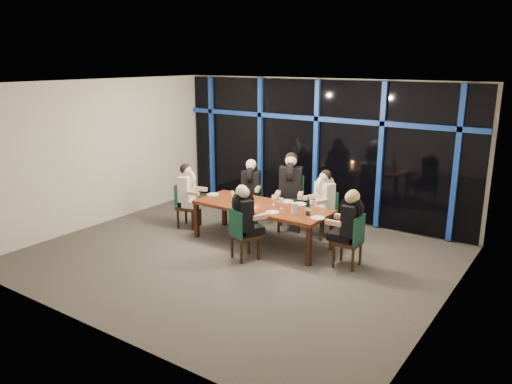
# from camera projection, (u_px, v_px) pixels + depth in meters

# --- Properties ---
(room) EXTENTS (7.04, 7.00, 3.02)m
(room) POSITION_uv_depth(u_px,v_px,m) (236.00, 143.00, 8.31)
(room) COLOR #544E4A
(room) RESTS_ON ground
(window_wall) EXTENTS (6.86, 0.43, 2.94)m
(window_wall) POSITION_uv_depth(u_px,v_px,m) (318.00, 147.00, 10.76)
(window_wall) COLOR black
(window_wall) RESTS_ON ground
(dining_table) EXTENTS (2.60, 1.00, 0.75)m
(dining_table) POSITION_uv_depth(u_px,v_px,m) (262.00, 209.00, 9.30)
(dining_table) COLOR brown
(dining_table) RESTS_ON ground
(chair_far_left) EXTENTS (0.57, 0.57, 0.93)m
(chair_far_left) POSITION_uv_depth(u_px,v_px,m) (251.00, 198.00, 10.65)
(chair_far_left) COLOR black
(chair_far_left) RESTS_ON ground
(chair_far_mid) EXTENTS (0.66, 0.66, 1.08)m
(chair_far_mid) POSITION_uv_depth(u_px,v_px,m) (291.00, 200.00, 10.17)
(chair_far_mid) COLOR black
(chair_far_mid) RESTS_ON ground
(chair_far_right) EXTENTS (0.56, 0.56, 0.91)m
(chair_far_right) POSITION_uv_depth(u_px,v_px,m) (326.00, 211.00, 9.73)
(chair_far_right) COLOR black
(chair_far_right) RESTS_ON ground
(chair_end_left) EXTENTS (0.51, 0.51, 0.91)m
(chair_end_left) POSITION_uv_depth(u_px,v_px,m) (185.00, 203.00, 10.29)
(chair_end_left) COLOR black
(chair_end_left) RESTS_ON ground
(chair_end_right) EXTENTS (0.44, 0.44, 0.91)m
(chair_end_right) POSITION_uv_depth(u_px,v_px,m) (352.00, 239.00, 8.25)
(chair_end_right) COLOR black
(chair_end_right) RESTS_ON ground
(chair_near_mid) EXTENTS (0.56, 0.56, 0.91)m
(chair_near_mid) POSITION_uv_depth(u_px,v_px,m) (241.00, 232.00, 8.57)
(chair_near_mid) COLOR black
(chair_near_mid) RESTS_ON ground
(diner_far_left) EXTENTS (0.58, 0.64, 0.90)m
(diner_far_left) POSITION_uv_depth(u_px,v_px,m) (251.00, 182.00, 10.48)
(diner_far_left) COLOR black
(diner_far_left) RESTS_ON ground
(diner_far_mid) EXTENTS (0.68, 0.74, 1.06)m
(diner_far_mid) POSITION_uv_depth(u_px,v_px,m) (291.00, 180.00, 9.97)
(diner_far_mid) COLOR black
(diner_far_mid) RESTS_ON ground
(diner_far_right) EXTENTS (0.57, 0.63, 0.89)m
(diner_far_right) POSITION_uv_depth(u_px,v_px,m) (323.00, 194.00, 9.60)
(diner_far_right) COLOR white
(diner_far_right) RESTS_ON ground
(diner_end_left) EXTENTS (0.61, 0.52, 0.89)m
(diner_end_left) POSITION_uv_depth(u_px,v_px,m) (188.00, 186.00, 10.17)
(diner_end_left) COLOR white
(diner_end_left) RESTS_ON ground
(diner_end_right) EXTENTS (0.57, 0.46, 0.89)m
(diner_end_right) POSITION_uv_depth(u_px,v_px,m) (349.00, 217.00, 8.19)
(diner_end_right) COLOR black
(diner_end_right) RESTS_ON ground
(diner_near_mid) EXTENTS (0.57, 0.62, 0.89)m
(diner_near_mid) POSITION_uv_depth(u_px,v_px,m) (245.00, 211.00, 8.51)
(diner_near_mid) COLOR black
(diner_near_mid) RESTS_ON ground
(plate_far_left) EXTENTS (0.24, 0.24, 0.01)m
(plate_far_left) POSITION_uv_depth(u_px,v_px,m) (245.00, 195.00, 9.98)
(plate_far_left) COLOR white
(plate_far_left) RESTS_ON dining_table
(plate_far_mid) EXTENTS (0.24, 0.24, 0.01)m
(plate_far_mid) POSITION_uv_depth(u_px,v_px,m) (287.00, 201.00, 9.51)
(plate_far_mid) COLOR white
(plate_far_mid) RESTS_ON dining_table
(plate_far_right) EXTENTS (0.24, 0.24, 0.01)m
(plate_far_right) POSITION_uv_depth(u_px,v_px,m) (300.00, 204.00, 9.34)
(plate_far_right) COLOR white
(plate_far_right) RESTS_ON dining_table
(plate_end_left) EXTENTS (0.24, 0.24, 0.01)m
(plate_end_left) POSITION_uv_depth(u_px,v_px,m) (213.00, 194.00, 10.01)
(plate_end_left) COLOR white
(plate_end_left) RESTS_ON dining_table
(plate_end_right) EXTENTS (0.24, 0.24, 0.01)m
(plate_end_right) POSITION_uv_depth(u_px,v_px,m) (318.00, 218.00, 8.52)
(plate_end_right) COLOR white
(plate_end_right) RESTS_ON dining_table
(plate_near_mid) EXTENTS (0.24, 0.24, 0.01)m
(plate_near_mid) POSITION_uv_depth(u_px,v_px,m) (272.00, 212.00, 8.82)
(plate_near_mid) COLOR white
(plate_near_mid) RESTS_ON dining_table
(wine_bottle) EXTENTS (0.07, 0.07, 0.32)m
(wine_bottle) POSITION_uv_depth(u_px,v_px,m) (308.00, 208.00, 8.66)
(wine_bottle) COLOR black
(wine_bottle) RESTS_ON dining_table
(water_pitcher) EXTENTS (0.12, 0.11, 0.20)m
(water_pitcher) POSITION_uv_depth(u_px,v_px,m) (294.00, 208.00, 8.74)
(water_pitcher) COLOR white
(water_pitcher) RESTS_ON dining_table
(tea_light) EXTENTS (0.05, 0.05, 0.03)m
(tea_light) POSITION_uv_depth(u_px,v_px,m) (250.00, 205.00, 9.21)
(tea_light) COLOR #FFA94C
(tea_light) RESTS_ON dining_table
(wine_glass_a) EXTENTS (0.08, 0.08, 0.20)m
(wine_glass_a) POSITION_uv_depth(u_px,v_px,m) (248.00, 198.00, 9.21)
(wine_glass_a) COLOR white
(wine_glass_a) RESTS_ON dining_table
(wine_glass_b) EXTENTS (0.07, 0.07, 0.18)m
(wine_glass_b) POSITION_uv_depth(u_px,v_px,m) (274.00, 198.00, 9.28)
(wine_glass_b) COLOR silver
(wine_glass_b) RESTS_ON dining_table
(wine_glass_c) EXTENTS (0.08, 0.08, 0.20)m
(wine_glass_c) POSITION_uv_depth(u_px,v_px,m) (281.00, 201.00, 9.03)
(wine_glass_c) COLOR silver
(wine_glass_c) RESTS_ON dining_table
(wine_glass_d) EXTENTS (0.06, 0.06, 0.16)m
(wine_glass_d) POSITION_uv_depth(u_px,v_px,m) (232.00, 193.00, 9.67)
(wine_glass_d) COLOR silver
(wine_glass_d) RESTS_ON dining_table
(wine_glass_e) EXTENTS (0.07, 0.07, 0.18)m
(wine_glass_e) POSITION_uv_depth(u_px,v_px,m) (312.00, 203.00, 8.95)
(wine_glass_e) COLOR white
(wine_glass_e) RESTS_ON dining_table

